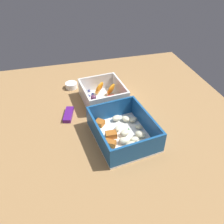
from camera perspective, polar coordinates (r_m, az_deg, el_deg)
name	(u,v)px	position (r cm, az deg, el deg)	size (l,w,h in cm)	color
table_surface	(113,117)	(73.08, 0.32, -1.30)	(80.00, 80.00, 2.00)	#9E7547
pasta_container	(123,132)	(63.58, 2.78, -4.90)	(20.23, 17.36, 6.45)	white
fruit_bowl	(103,96)	(77.40, -2.24, 4.06)	(15.62, 14.72, 6.08)	white
candy_bar	(69,115)	(72.85, -10.75, -0.62)	(7.00, 2.40, 1.20)	#51197A
paper_cup_liner	(71,85)	(86.45, -10.06, 6.52)	(4.35, 4.35, 2.00)	white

